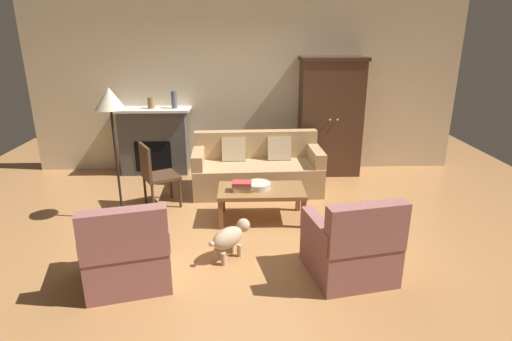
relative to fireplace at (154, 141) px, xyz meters
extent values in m
plane|color=#B27A47|center=(1.55, -2.30, -0.57)|extent=(9.60, 9.60, 0.00)
cube|color=beige|center=(1.55, 0.25, 0.83)|extent=(7.20, 0.10, 2.80)
cube|color=#4C4947|center=(0.00, 0.00, -0.03)|extent=(1.10, 0.36, 1.08)
cube|color=black|center=(0.00, -0.18, -0.23)|extent=(0.60, 0.01, 0.52)
cube|color=white|center=(0.00, -0.02, 0.53)|extent=(1.26, 0.48, 0.04)
cube|color=#472D1E|center=(2.95, -0.08, 0.37)|extent=(1.00, 0.52, 1.88)
cube|color=#3C271A|center=(2.95, -0.08, 1.34)|extent=(1.06, 0.55, 0.06)
sphere|color=#ADAFB5|center=(2.89, -0.35, 0.41)|extent=(0.04, 0.04, 0.04)
sphere|color=#ADAFB5|center=(3.01, -0.35, 0.41)|extent=(0.04, 0.04, 0.04)
cube|color=tan|center=(1.71, -0.92, -0.35)|extent=(1.93, 0.91, 0.44)
cube|color=tan|center=(1.70, -0.58, 0.08)|extent=(1.91, 0.26, 0.42)
cube|color=tan|center=(0.83, -0.95, -0.02)|extent=(0.19, 0.80, 0.22)
cube|color=tan|center=(2.59, -0.88, -0.02)|extent=(0.19, 0.80, 0.22)
cube|color=tan|center=(1.36, -0.73, 0.04)|extent=(0.37, 0.20, 0.37)
cube|color=tan|center=(2.06, -0.70, 0.04)|extent=(0.37, 0.20, 0.37)
cube|color=olive|center=(1.73, -1.92, -0.17)|extent=(1.10, 0.60, 0.05)
cube|color=brown|center=(1.22, -2.18, -0.38)|extent=(0.06, 0.06, 0.37)
cube|color=brown|center=(2.24, -2.18, -0.38)|extent=(0.06, 0.06, 0.37)
cube|color=brown|center=(1.22, -1.66, -0.38)|extent=(0.06, 0.06, 0.37)
cube|color=brown|center=(2.24, -1.66, -0.38)|extent=(0.06, 0.06, 0.37)
cylinder|color=beige|center=(1.69, -1.89, -0.11)|extent=(0.32, 0.32, 0.07)
cube|color=gold|center=(1.49, -1.98, -0.13)|extent=(0.24, 0.17, 0.04)
cube|color=gray|center=(1.48, -1.98, -0.09)|extent=(0.25, 0.18, 0.04)
cube|color=#B73833|center=(1.48, -1.98, -0.05)|extent=(0.25, 0.18, 0.04)
cylinder|color=olive|center=(0.00, -0.02, 0.64)|extent=(0.11, 0.11, 0.18)
cylinder|color=#565B66|center=(0.38, -0.02, 0.69)|extent=(0.10, 0.10, 0.28)
cube|color=#935B56|center=(0.37, -3.26, -0.36)|extent=(0.92, 0.92, 0.42)
cube|color=#935B56|center=(0.45, -3.56, 0.08)|extent=(0.78, 0.34, 0.46)
cube|color=#935B56|center=(0.69, -3.18, -0.05)|extent=(0.28, 0.71, 0.20)
cube|color=#935B56|center=(0.05, -3.34, -0.05)|extent=(0.28, 0.71, 0.20)
cube|color=#935B56|center=(2.55, -3.22, -0.36)|extent=(0.90, 0.90, 0.42)
cube|color=#935B56|center=(2.61, -3.52, 0.08)|extent=(0.78, 0.31, 0.46)
cube|color=#935B56|center=(2.87, -3.15, -0.05)|extent=(0.26, 0.71, 0.20)
cube|color=#935B56|center=(2.22, -3.28, -0.05)|extent=(0.26, 0.71, 0.20)
cube|color=#472D1E|center=(0.37, -1.43, -0.14)|extent=(0.60, 0.60, 0.04)
cylinder|color=#472D1E|center=(0.62, -1.51, -0.36)|extent=(0.04, 0.04, 0.41)
cylinder|color=#472D1E|center=(0.45, -1.17, -0.36)|extent=(0.04, 0.04, 0.41)
cylinder|color=#472D1E|center=(0.29, -1.68, -0.36)|extent=(0.04, 0.04, 0.41)
cylinder|color=#472D1E|center=(0.11, -1.35, -0.36)|extent=(0.04, 0.04, 0.41)
cube|color=#472D1E|center=(0.19, -1.52, 0.11)|extent=(0.24, 0.41, 0.45)
cylinder|color=black|center=(-0.08, -1.86, -0.56)|extent=(0.26, 0.26, 0.02)
cylinder|color=black|center=(-0.08, -1.86, 0.16)|extent=(0.03, 0.03, 1.46)
cone|color=beige|center=(-0.08, -1.86, 1.00)|extent=(0.36, 0.36, 0.26)
ellipsoid|color=tan|center=(1.33, -2.90, -0.32)|extent=(0.42, 0.43, 0.22)
sphere|color=tan|center=(1.49, -2.73, -0.26)|extent=(0.15, 0.15, 0.15)
cylinder|color=tan|center=(1.37, -2.78, -0.50)|extent=(0.06, 0.06, 0.14)
cylinder|color=tan|center=(1.45, -2.86, -0.50)|extent=(0.06, 0.06, 0.14)
cylinder|color=tan|center=(1.20, -2.95, -0.50)|extent=(0.06, 0.06, 0.14)
cylinder|color=tan|center=(1.28, -3.03, -0.50)|extent=(0.06, 0.06, 0.14)
sphere|color=tan|center=(1.17, -3.07, -0.30)|extent=(0.06, 0.06, 0.06)
camera|label=1|loc=(1.50, -6.86, 1.78)|focal=29.19mm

